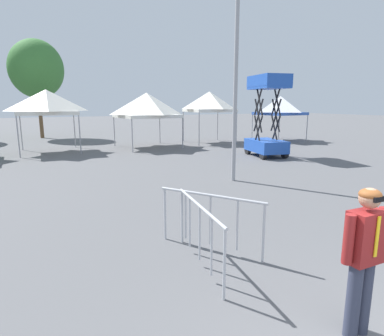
# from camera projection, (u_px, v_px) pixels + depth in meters

# --- Properties ---
(canopy_tent_right_of_center) EXTENTS (3.20, 3.20, 3.42)m
(canopy_tent_right_of_center) POSITION_uv_depth(u_px,v_px,m) (47.00, 102.00, 17.63)
(canopy_tent_right_of_center) COLOR #9E9EA3
(canopy_tent_right_of_center) RESTS_ON ground
(canopy_tent_behind_center) EXTENTS (3.54, 3.54, 3.32)m
(canopy_tent_behind_center) POSITION_uv_depth(u_px,v_px,m) (147.00, 105.00, 19.67)
(canopy_tent_behind_center) COLOR #9E9EA3
(canopy_tent_behind_center) RESTS_ON ground
(canopy_tent_behind_right) EXTENTS (3.09, 3.09, 3.47)m
(canopy_tent_behind_right) POSITION_uv_depth(u_px,v_px,m) (209.00, 102.00, 22.01)
(canopy_tent_behind_right) COLOR #9E9EA3
(canopy_tent_behind_right) RESTS_ON ground
(canopy_tent_far_right) EXTENTS (2.98, 2.98, 3.20)m
(canopy_tent_far_right) POSITION_uv_depth(u_px,v_px,m) (280.00, 106.00, 23.32)
(canopy_tent_far_right) COLOR #9E9EA3
(canopy_tent_far_right) RESTS_ON ground
(scissor_lift) EXTENTS (1.84, 2.54, 4.05)m
(scissor_lift) POSITION_uv_depth(u_px,v_px,m) (266.00, 132.00, 16.52)
(scissor_lift) COLOR black
(scissor_lift) RESTS_ON ground
(person_foreground) EXTENTS (0.65, 0.27, 1.78)m
(person_foreground) POSITION_uv_depth(u_px,v_px,m) (364.00, 252.00, 3.63)
(person_foreground) COLOR #33384C
(person_foreground) RESTS_ON ground
(light_pole_near_lift) EXTENTS (0.36, 0.36, 7.58)m
(light_pole_near_lift) POSITION_uv_depth(u_px,v_px,m) (236.00, 52.00, 10.61)
(light_pole_near_lift) COLOR #9E9EA3
(light_pole_near_lift) RESTS_ON ground
(tree_behind_tents_left) EXTENTS (3.98, 3.98, 7.44)m
(tree_behind_tents_left) POSITION_uv_depth(u_px,v_px,m) (36.00, 69.00, 24.62)
(tree_behind_tents_left) COLOR brown
(tree_behind_tents_left) RESTS_ON ground
(crowd_barrier_mid_lot) EXTENTS (0.38, 2.08, 1.08)m
(crowd_barrier_mid_lot) POSITION_uv_depth(u_px,v_px,m) (200.00, 223.00, 5.28)
(crowd_barrier_mid_lot) COLOR #B7BABF
(crowd_barrier_mid_lot) RESTS_ON ground
(crowd_barrier_near_person) EXTENTS (1.19, 1.78, 1.08)m
(crowd_barrier_near_person) POSITION_uv_depth(u_px,v_px,m) (210.00, 211.00, 5.88)
(crowd_barrier_near_person) COLOR #B7BABF
(crowd_barrier_near_person) RESTS_ON ground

